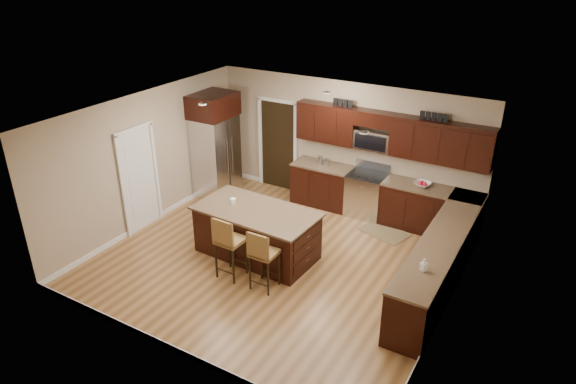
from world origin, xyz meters
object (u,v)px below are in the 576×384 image
Objects in this scene: stool_right at (262,254)px; island at (257,234)px; range at (366,194)px; refrigerator at (215,145)px; stool_mid at (228,241)px.

island is at bearing 127.92° from stool_right.
stool_right is (-0.44, -3.33, 0.21)m from range.
range is 0.49× the size of island.
refrigerator reaches higher than island.
stool_right is at bearing 2.33° from stool_mid.
stool_mid is at bearing -87.99° from island.
refrigerator is (-2.20, 1.70, 0.77)m from island.
range is 3.47m from refrigerator.
island is 2.08× the size of stool_right.
refrigerator is (-3.30, -0.78, 0.73)m from range.
stool_mid is at bearing -179.98° from stool_right.
stool_mid reaches higher than stool_right.
island is 1.96× the size of stool_mid.
stool_mid reaches higher than island.
range is at bearing 13.35° from refrigerator.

